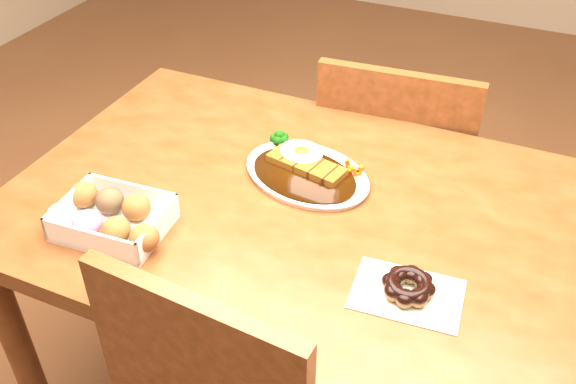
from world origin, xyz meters
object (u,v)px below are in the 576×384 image
at_px(table, 302,240).
at_px(pon_de_ring, 408,287).
at_px(donut_box, 110,217).
at_px(chair_far, 395,178).
at_px(katsu_curry_plate, 306,170).

distance_m(table, pon_de_ring, 0.33).
xyz_separation_m(donut_box, pon_de_ring, (0.57, 0.06, -0.01)).
relative_size(chair_far, pon_de_ring, 4.43).
distance_m(chair_far, donut_box, 0.89).
height_order(table, chair_far, chair_far).
bearing_deg(chair_far, pon_de_ring, 101.35).
bearing_deg(donut_box, katsu_curry_plate, 48.81).
height_order(table, katsu_curry_plate, katsu_curry_plate).
relative_size(table, pon_de_ring, 6.10).
bearing_deg(pon_de_ring, chair_far, 105.85).
relative_size(katsu_curry_plate, pon_de_ring, 1.67).
distance_m(katsu_curry_plate, pon_de_ring, 0.39).
height_order(katsu_curry_plate, donut_box, same).
bearing_deg(pon_de_ring, table, 148.96).
xyz_separation_m(katsu_curry_plate, pon_de_ring, (0.29, -0.25, 0.00)).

